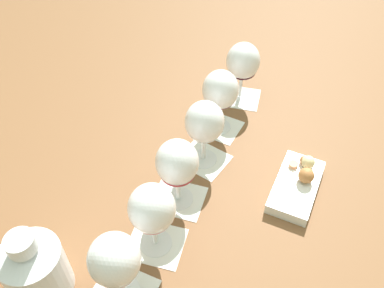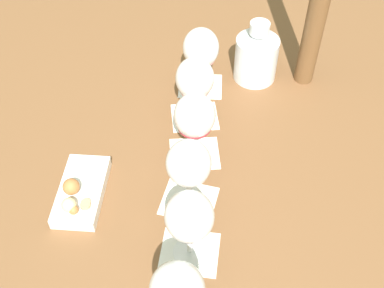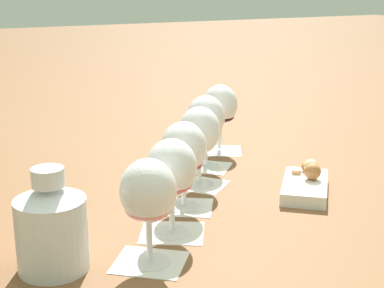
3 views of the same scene
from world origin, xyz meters
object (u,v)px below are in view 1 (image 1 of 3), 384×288
wine_glass_3 (204,125)px  wine_glass_5 (243,64)px  wine_glass_2 (177,165)px  ceramic_vase (35,268)px  wine_glass_0 (115,262)px  snack_dish (298,183)px  wine_glass_1 (152,211)px  wine_glass_4 (220,92)px

wine_glass_3 → wine_glass_5: same height
wine_glass_2 → wine_glass_5: bearing=52.5°
wine_glass_5 → wine_glass_2: bearing=-127.5°
wine_glass_5 → ceramic_vase: (-0.52, -0.45, -0.04)m
wine_glass_0 → ceramic_vase: bearing=162.6°
wine_glass_3 → snack_dish: wine_glass_3 is taller
wine_glass_5 → snack_dish: 0.35m
wine_glass_2 → snack_dish: (0.26, -0.03, -0.10)m
ceramic_vase → snack_dish: 0.56m
ceramic_vase → wine_glass_1: bearing=11.1°
ceramic_vase → snack_dish: bearing=11.6°
snack_dish → wine_glass_0: bearing=-158.9°
ceramic_vase → wine_glass_5: bearing=40.9°
wine_glass_3 → wine_glass_4: (0.06, 0.10, 0.00)m
wine_glass_5 → wine_glass_1: bearing=-126.6°
wine_glass_1 → wine_glass_2: bearing=56.3°
wine_glass_4 → snack_dish: (0.12, -0.23, -0.10)m
wine_glass_3 → wine_glass_5: bearing=53.0°
wine_glass_2 → snack_dish: wine_glass_2 is taller
wine_glass_1 → snack_dish: (0.33, 0.07, -0.10)m
wine_glass_0 → ceramic_vase: wine_glass_0 is taller
wine_glass_2 → wine_glass_0: bearing=-127.2°
wine_glass_5 → wine_glass_3: bearing=-127.0°
wine_glass_3 → wine_glass_0: bearing=-127.7°
wine_glass_0 → wine_glass_4: 0.48m
wine_glass_1 → wine_glass_4: bearing=55.0°
wine_glass_1 → ceramic_vase: wine_glass_1 is taller
wine_glass_1 → wine_glass_2: 0.12m
wine_glass_0 → ceramic_vase: (-0.14, 0.04, -0.04)m
wine_glass_4 → wine_glass_1: bearing=-125.0°
wine_glass_4 → wine_glass_5: 0.14m
wine_glass_4 → ceramic_vase: wine_glass_4 is taller
wine_glass_2 → wine_glass_3: same height
wine_glass_0 → snack_dish: (0.41, 0.16, -0.10)m
wine_glass_0 → wine_glass_4: (0.29, 0.39, -0.00)m
wine_glass_4 → ceramic_vase: (-0.43, -0.35, -0.04)m
wine_glass_2 → wine_glass_4: bearing=54.4°
wine_glass_0 → wine_glass_5: (0.38, 0.49, 0.00)m
wine_glass_0 → wine_glass_3: 0.36m
wine_glass_2 → wine_glass_5: (0.24, 0.31, -0.00)m
wine_glass_2 → wine_glass_1: bearing=-123.7°
wine_glass_0 → wine_glass_4: size_ratio=1.00×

